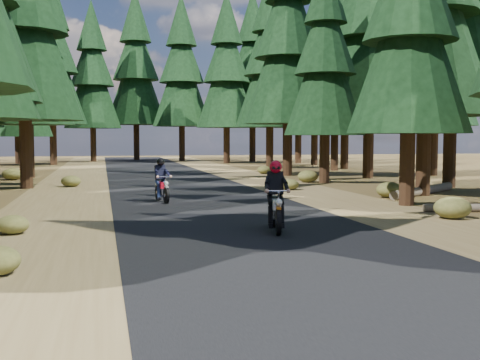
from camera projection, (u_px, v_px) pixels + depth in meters
name	position (u px, v px, depth m)	size (l,w,h in m)	color
ground	(255.00, 235.00, 13.17)	(120.00, 120.00, 0.00)	#413117
road	(214.00, 208.00, 18.03)	(6.00, 100.00, 0.01)	black
shoulder_l	(54.00, 213.00, 17.00)	(3.20, 100.00, 0.01)	brown
shoulder_r	(356.00, 205.00, 19.06)	(3.20, 100.00, 0.01)	brown
pine_forest	(160.00, 33.00, 33.07)	(34.59, 55.08, 16.32)	black
log_near	(424.00, 190.00, 22.46)	(0.32, 0.32, 5.44)	#4C4233
understory_shrubs	(221.00, 189.00, 21.81)	(15.33, 30.36, 0.60)	#474C1E
rider_lead	(276.00, 208.00, 13.56)	(0.88, 1.86, 1.60)	silver
rider_follow	(162.00, 188.00, 19.78)	(0.74, 1.67, 1.44)	#A40A1A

